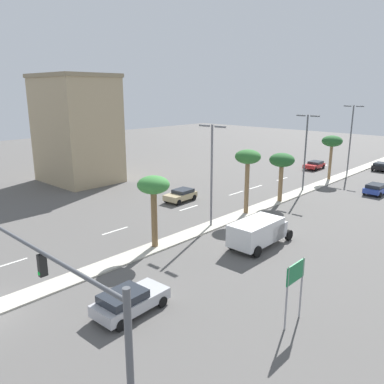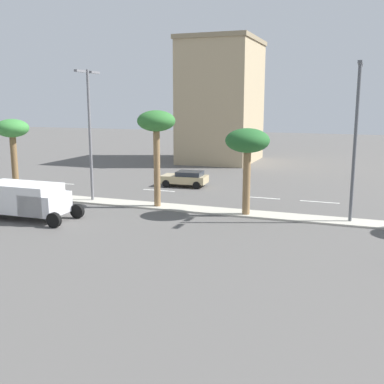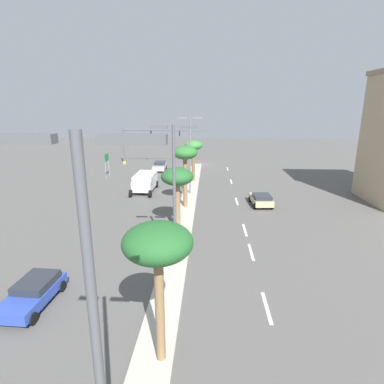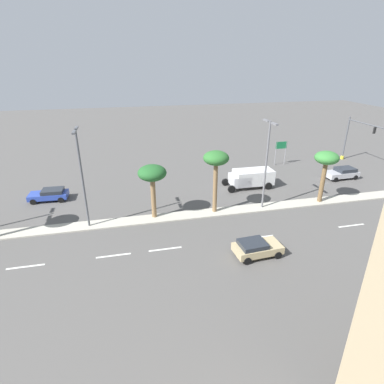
{
  "view_description": "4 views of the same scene",
  "coord_description": "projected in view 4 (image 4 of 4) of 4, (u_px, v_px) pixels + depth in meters",
  "views": [
    {
      "loc": [
        21.96,
        -5.94,
        12.2
      ],
      "look_at": [
        -2.91,
        20.77,
        2.69
      ],
      "focal_mm": 36.35,
      "sensor_mm": 36.0,
      "label": 1
    },
    {
      "loc": [
        28.88,
        38.71,
        7.25
      ],
      "look_at": [
        2.41,
        28.91,
        1.73
      ],
      "focal_mm": 43.79,
      "sensor_mm": 36.0,
      "label": 2
    },
    {
      "loc": [
        -2.3,
        57.29,
        10.56
      ],
      "look_at": [
        -0.72,
        28.7,
        2.6
      ],
      "focal_mm": 29.03,
      "sensor_mm": 36.0,
      "label": 3
    },
    {
      "loc": [
        -27.87,
        34.36,
        14.93
      ],
      "look_at": [
        0.61,
        27.86,
        2.34
      ],
      "focal_mm": 29.18,
      "sensor_mm": 36.0,
      "label": 4
    }
  ],
  "objects": [
    {
      "name": "box_truck",
      "position": [
        250.0,
        178.0,
        38.66
      ],
      "size": [
        2.64,
        6.05,
        2.22
      ],
      "color": "silver",
      "rests_on": "ground"
    },
    {
      "name": "palm_tree_inboard",
      "position": [
        152.0,
        175.0,
        29.88
      ],
      "size": [
        2.77,
        2.77,
        5.46
      ],
      "color": "olive",
      "rests_on": "median_curb"
    },
    {
      "name": "street_lamp_front",
      "position": [
        267.0,
        158.0,
        31.51
      ],
      "size": [
        2.9,
        0.24,
        9.26
      ],
      "color": "slate",
      "rests_on": "median_curb"
    },
    {
      "name": "lane_stripe_inboard",
      "position": [
        26.0,
        267.0,
        24.22
      ],
      "size": [
        0.2,
        2.8,
        0.01
      ],
      "primitive_type": "cube",
      "color": "silver",
      "rests_on": "ground"
    },
    {
      "name": "sedan_tan_center",
      "position": [
        256.0,
        248.0,
        25.37
      ],
      "size": [
        2.29,
        3.97,
        1.33
      ],
      "color": "tan",
      "rests_on": "ground"
    },
    {
      "name": "median_curb",
      "position": [
        85.0,
        226.0,
        29.98
      ],
      "size": [
        1.8,
        77.14,
        0.12
      ],
      "primitive_type": "cube",
      "color": "#B7B2A3",
      "rests_on": "ground"
    },
    {
      "name": "palm_tree_front",
      "position": [
        326.0,
        160.0,
        33.17
      ],
      "size": [
        2.53,
        2.53,
        5.77
      ],
      "color": "brown",
      "rests_on": "median_curb"
    },
    {
      "name": "sedan_blue_far",
      "position": [
        50.0,
        194.0,
        35.29
      ],
      "size": [
        2.19,
        4.23,
        1.32
      ],
      "color": "#2D47AD",
      "rests_on": "ground"
    },
    {
      "name": "ground_plane",
      "position": [
        173.0,
        217.0,
        31.75
      ],
      "size": [
        160.0,
        160.0,
        0.0
      ],
      "primitive_type": "plane",
      "color": "#565451"
    },
    {
      "name": "lane_stripe_rear",
      "position": [
        351.0,
        226.0,
        30.16
      ],
      "size": [
        0.2,
        2.8,
        0.01
      ],
      "primitive_type": "cube",
      "color": "silver",
      "rests_on": "ground"
    },
    {
      "name": "traffic_signal_gantry",
      "position": [
        366.0,
        138.0,
        44.8
      ],
      "size": [
        16.08,
        0.53,
        6.7
      ],
      "color": "#515459",
      "rests_on": "ground"
    },
    {
      "name": "sedan_silver_right",
      "position": [
        342.0,
        173.0,
        41.73
      ],
      "size": [
        2.26,
        4.47,
        1.44
      ],
      "color": "#B2B2B7",
      "rests_on": "ground"
    },
    {
      "name": "street_lamp_trailing",
      "position": [
        81.0,
        171.0,
        27.77
      ],
      "size": [
        2.9,
        0.24,
        9.35
      ],
      "color": "#515459",
      "rests_on": "median_curb"
    },
    {
      "name": "palm_tree_near",
      "position": [
        216.0,
        161.0,
        30.6
      ],
      "size": [
        2.56,
        2.56,
        6.51
      ],
      "color": "olive",
      "rests_on": "median_curb"
    },
    {
      "name": "directional_road_sign",
      "position": [
        281.0,
        148.0,
        46.4
      ],
      "size": [
        0.1,
        1.76,
        3.54
      ],
      "color": "gray",
      "rests_on": "ground"
    },
    {
      "name": "lane_stripe_center",
      "position": [
        114.0,
        256.0,
        25.58
      ],
      "size": [
        0.2,
        2.8,
        0.01
      ],
      "primitive_type": "cube",
      "color": "silver",
      "rests_on": "ground"
    },
    {
      "name": "lane_stripe_mid",
      "position": [
        259.0,
        237.0,
        28.19
      ],
      "size": [
        0.2,
        2.8,
        0.01
      ],
      "primitive_type": "cube",
      "color": "silver",
      "rests_on": "ground"
    },
    {
      "name": "lane_stripe_left",
      "position": [
        165.0,
        249.0,
        26.45
      ],
      "size": [
        0.2,
        2.8,
        0.01
      ],
      "primitive_type": "cube",
      "color": "silver",
      "rests_on": "ground"
    }
  ]
}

